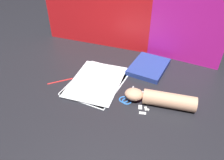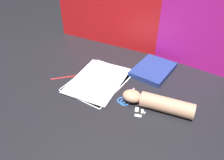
{
  "view_description": "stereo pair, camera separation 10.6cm",
  "coord_description": "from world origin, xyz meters",
  "px_view_note": "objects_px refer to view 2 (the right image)",
  "views": [
    {
      "loc": [
        0.35,
        -0.83,
        0.7
      ],
      "look_at": [
        0.06,
        -0.03,
        0.06
      ],
      "focal_mm": 35.0,
      "sensor_mm": 36.0,
      "label": 1
    },
    {
      "loc": [
        0.44,
        -0.79,
        0.7
      ],
      "look_at": [
        0.06,
        -0.03,
        0.06
      ],
      "focal_mm": 35.0,
      "sensor_mm": 36.0,
      "label": 2
    }
  ],
  "objects_px": {
    "book_closed": "(153,69)",
    "hand_forearm": "(159,103)",
    "paper_stack": "(98,80)",
    "scissors": "(126,99)"
  },
  "relations": [
    {
      "from": "book_closed",
      "to": "hand_forearm",
      "type": "distance_m",
      "value": 0.3
    },
    {
      "from": "paper_stack",
      "to": "book_closed",
      "type": "distance_m",
      "value": 0.32
    },
    {
      "from": "book_closed",
      "to": "hand_forearm",
      "type": "height_order",
      "value": "hand_forearm"
    },
    {
      "from": "paper_stack",
      "to": "book_closed",
      "type": "height_order",
      "value": "book_closed"
    },
    {
      "from": "scissors",
      "to": "hand_forearm",
      "type": "relative_size",
      "value": 0.43
    },
    {
      "from": "book_closed",
      "to": "hand_forearm",
      "type": "relative_size",
      "value": 0.81
    },
    {
      "from": "paper_stack",
      "to": "book_closed",
      "type": "xyz_separation_m",
      "value": [
        0.23,
        0.22,
        0.01
      ]
    },
    {
      "from": "paper_stack",
      "to": "hand_forearm",
      "type": "height_order",
      "value": "hand_forearm"
    },
    {
      "from": "paper_stack",
      "to": "scissors",
      "type": "relative_size",
      "value": 2.58
    },
    {
      "from": "book_closed",
      "to": "scissors",
      "type": "bearing_deg",
      "value": -97.68
    }
  ]
}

